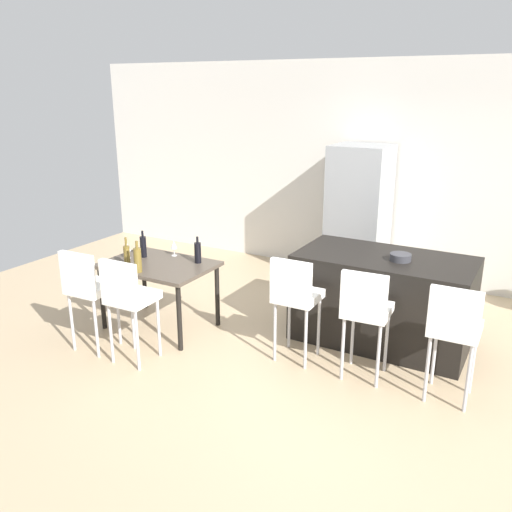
% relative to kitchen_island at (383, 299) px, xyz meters
% --- Properties ---
extents(ground_plane, '(10.00, 10.00, 0.00)m').
position_rel_kitchen_island_xyz_m(ground_plane, '(-0.38, -0.67, -0.46)').
color(ground_plane, tan).
extents(back_wall, '(10.00, 0.12, 2.90)m').
position_rel_kitchen_island_xyz_m(back_wall, '(-0.38, 1.99, 0.99)').
color(back_wall, silver).
rests_on(back_wall, ground_plane).
extents(kitchen_island, '(1.74, 0.92, 0.92)m').
position_rel_kitchen_island_xyz_m(kitchen_island, '(0.00, 0.00, 0.00)').
color(kitchen_island, black).
rests_on(kitchen_island, ground_plane).
extents(bar_chair_left, '(0.41, 0.41, 1.05)m').
position_rel_kitchen_island_xyz_m(bar_chair_left, '(-0.60, -0.84, 0.24)').
color(bar_chair_left, white).
rests_on(bar_chair_left, ground_plane).
extents(bar_chair_middle, '(0.43, 0.43, 1.05)m').
position_rel_kitchen_island_xyz_m(bar_chair_middle, '(0.09, -0.84, 0.24)').
color(bar_chair_middle, white).
rests_on(bar_chair_middle, ground_plane).
extents(bar_chair_right, '(0.41, 0.41, 1.05)m').
position_rel_kitchen_island_xyz_m(bar_chair_right, '(0.83, -0.84, 0.24)').
color(bar_chair_right, white).
rests_on(bar_chair_right, ground_plane).
extents(dining_table, '(1.16, 0.80, 0.74)m').
position_rel_kitchen_island_xyz_m(dining_table, '(-2.21, -0.88, 0.20)').
color(dining_table, '#4C4238').
rests_on(dining_table, ground_plane).
extents(dining_chair_near, '(0.41, 0.41, 1.05)m').
position_rel_kitchen_island_xyz_m(dining_chair_near, '(-2.47, -1.64, 0.24)').
color(dining_chair_near, white).
rests_on(dining_chair_near, ground_plane).
extents(dining_chair_far, '(0.41, 0.41, 1.05)m').
position_rel_kitchen_island_xyz_m(dining_chair_far, '(-1.94, -1.64, 0.24)').
color(dining_chair_far, white).
rests_on(dining_chair_far, ground_plane).
extents(wine_bottle_corner, '(0.07, 0.07, 0.29)m').
position_rel_kitchen_island_xyz_m(wine_bottle_corner, '(-1.85, -0.65, 0.40)').
color(wine_bottle_corner, black).
rests_on(wine_bottle_corner, dining_table).
extents(wine_bottle_left, '(0.08, 0.08, 0.33)m').
position_rel_kitchen_island_xyz_m(wine_bottle_left, '(-2.20, -1.19, 0.41)').
color(wine_bottle_left, brown).
rests_on(wine_bottle_left, dining_table).
extents(wine_bottle_inner, '(0.07, 0.07, 0.30)m').
position_rel_kitchen_island_xyz_m(wine_bottle_inner, '(-2.45, -1.08, 0.39)').
color(wine_bottle_inner, brown).
rests_on(wine_bottle_inner, dining_table).
extents(wine_bottle_far, '(0.07, 0.07, 0.30)m').
position_rel_kitchen_island_xyz_m(wine_bottle_far, '(-2.49, -0.78, 0.40)').
color(wine_bottle_far, black).
rests_on(wine_bottle_far, dining_table).
extents(wine_glass_middle, '(0.07, 0.07, 0.17)m').
position_rel_kitchen_island_xyz_m(wine_glass_middle, '(-2.61, -0.90, 0.40)').
color(wine_glass_middle, silver).
rests_on(wine_glass_middle, dining_table).
extents(wine_glass_right, '(0.07, 0.07, 0.17)m').
position_rel_kitchen_island_xyz_m(wine_glass_right, '(-2.22, -0.58, 0.40)').
color(wine_glass_right, silver).
rests_on(wine_glass_right, dining_table).
extents(refrigerator, '(0.72, 0.68, 1.84)m').
position_rel_kitchen_island_xyz_m(refrigerator, '(-0.83, 1.55, 0.46)').
color(refrigerator, '#939699').
rests_on(refrigerator, ground_plane).
extents(fruit_bowl, '(0.21, 0.21, 0.07)m').
position_rel_kitchen_island_xyz_m(fruit_bowl, '(0.16, -0.06, 0.50)').
color(fruit_bowl, '#333338').
rests_on(fruit_bowl, kitchen_island).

